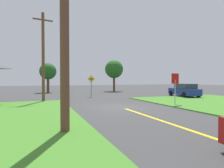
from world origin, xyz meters
The scene contains 9 objects.
ground_plane centered at (0.00, 0.00, 0.00)m, with size 120.00×120.00×0.00m, color #3D3D3D.
lane_stripe_center centered at (0.00, -8.00, 0.01)m, with size 0.20×14.00×0.01m, color yellow.
stop_sign centered at (4.58, -0.74, 1.86)m, with size 0.82×0.19×2.61m.
car_on_crossroad centered at (10.82, 5.23, 0.81)m, with size 2.68×4.81×1.62m.
utility_pole_near centered at (-4.87, -5.85, 4.63)m, with size 1.78×0.54×9.10m.
utility_pole_mid centered at (-5.43, 5.69, 4.33)m, with size 1.80×0.41×8.38m.
direction_sign centered at (0.07, 8.95, 1.64)m, with size 0.91×0.08×2.64m.
oak_tree_left centered at (7.03, 19.09, 4.01)m, with size 3.31×3.31×5.70m.
pine_tree_center centered at (-4.43, 19.56, 3.45)m, with size 2.71×2.71×4.85m.
Camera 1 is at (-5.80, -13.48, 2.09)m, focal length 30.72 mm.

